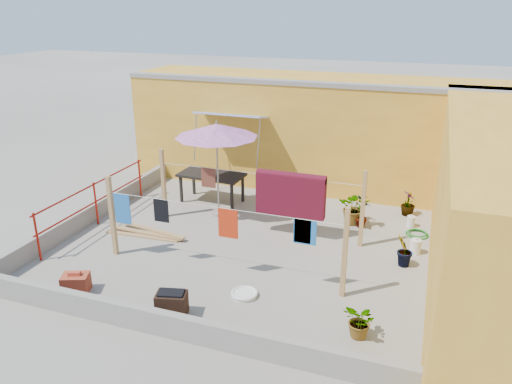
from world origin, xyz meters
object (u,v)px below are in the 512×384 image
(green_hose, at_px, (417,234))
(water_jug_a, at_px, (415,247))
(white_basin, at_px, (244,294))
(patio_umbrella, at_px, (216,131))
(brick_stack, at_px, (76,283))
(plant_back_a, at_px, (355,207))
(brazier, at_px, (172,304))
(water_jug_b, at_px, (411,221))
(outdoor_table, at_px, (212,176))

(green_hose, bearing_deg, water_jug_a, -90.00)
(white_basin, distance_m, water_jug_a, 4.11)
(patio_umbrella, relative_size, brick_stack, 4.22)
(water_jug_a, distance_m, plant_back_a, 1.94)
(patio_umbrella, xyz_separation_m, white_basin, (2.02, -3.40, -2.19))
(brazier, bearing_deg, water_jug_b, 54.99)
(green_hose, bearing_deg, brazier, -128.82)
(outdoor_table, relative_size, plant_back_a, 2.09)
(patio_umbrella, xyz_separation_m, green_hose, (4.95, 0.45, -2.20))
(brick_stack, xyz_separation_m, green_hose, (6.01, 4.78, -0.15))
(water_jug_a, height_order, plant_back_a, plant_back_a)
(outdoor_table, height_order, plant_back_a, plant_back_a)
(green_hose, distance_m, plant_back_a, 1.60)
(water_jug_a, relative_size, green_hose, 0.69)
(water_jug_b, bearing_deg, plant_back_a, -168.35)
(water_jug_a, height_order, green_hose, water_jug_a)
(outdoor_table, bearing_deg, water_jug_b, 1.66)
(outdoor_table, distance_m, water_jug_a, 5.65)
(water_jug_b, bearing_deg, white_basin, -122.53)
(brick_stack, height_order, brazier, brazier)
(outdoor_table, relative_size, brazier, 3.00)
(green_hose, bearing_deg, patio_umbrella, -174.85)
(patio_umbrella, relative_size, plant_back_a, 2.88)
(outdoor_table, height_order, water_jug_a, outdoor_table)
(water_jug_a, bearing_deg, outdoor_table, 166.83)
(brazier, bearing_deg, outdoor_table, 106.86)
(patio_umbrella, distance_m, brazier, 4.95)
(outdoor_table, relative_size, green_hose, 3.37)
(brazier, relative_size, water_jug_a, 1.61)
(outdoor_table, distance_m, water_jug_b, 5.33)
(water_jug_a, relative_size, plant_back_a, 0.43)
(brick_stack, height_order, water_jug_b, brick_stack)
(brick_stack, bearing_deg, brazier, -2.05)
(water_jug_a, xyz_separation_m, water_jug_b, (-0.18, 1.43, -0.03))
(patio_umbrella, xyz_separation_m, outdoor_table, (-0.53, 0.76, -1.49))
(brazier, xyz_separation_m, water_jug_a, (3.91, 3.89, -0.07))
(water_jug_b, distance_m, green_hose, 0.51)
(patio_umbrella, distance_m, outdoor_table, 1.75)
(patio_umbrella, bearing_deg, plant_back_a, 10.45)
(white_basin, height_order, water_jug_a, water_jug_a)
(white_basin, relative_size, plant_back_a, 0.59)
(outdoor_table, height_order, brazier, outdoor_table)
(patio_umbrella, height_order, brazier, patio_umbrella)
(patio_umbrella, height_order, white_basin, patio_umbrella)
(water_jug_a, bearing_deg, plant_back_a, 143.09)
(brick_stack, xyz_separation_m, water_jug_a, (6.01, 3.81, -0.02))
(outdoor_table, bearing_deg, water_jug_a, -13.17)
(water_jug_a, bearing_deg, white_basin, -135.53)
(patio_umbrella, xyz_separation_m, plant_back_a, (3.41, 0.63, -1.80))
(water_jug_b, bearing_deg, patio_umbrella, -169.21)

